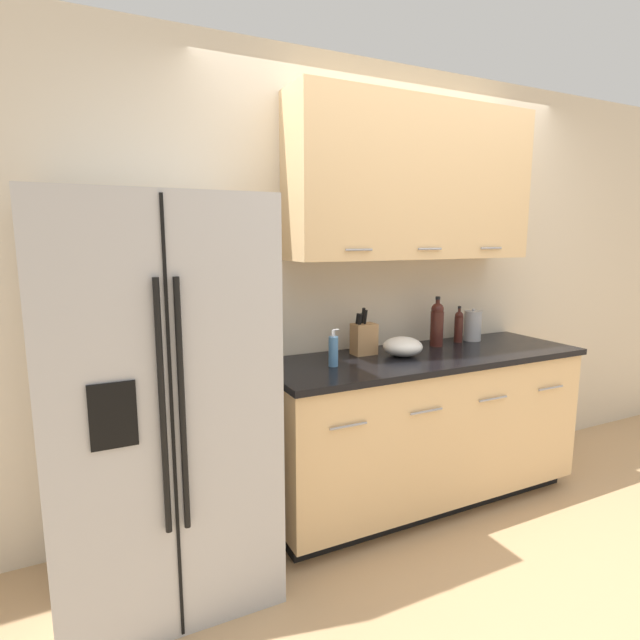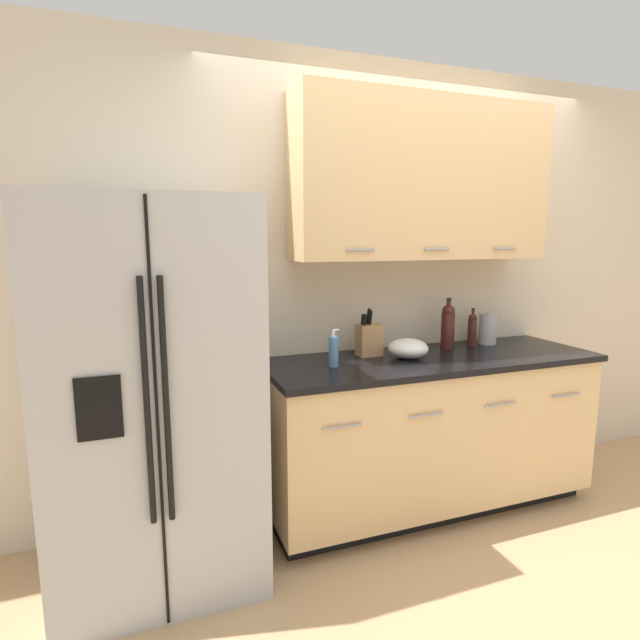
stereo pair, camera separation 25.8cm
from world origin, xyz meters
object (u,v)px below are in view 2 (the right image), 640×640
(soap_dispenser, at_px, (334,351))
(wine_bottle, at_px, (448,325))
(knife_block, at_px, (369,339))
(steel_canister, at_px, (488,328))
(oil_bottle, at_px, (472,329))
(refrigerator, at_px, (154,395))
(mixing_bowl, at_px, (408,348))

(soap_dispenser, bearing_deg, wine_bottle, 11.16)
(knife_block, distance_m, wine_bottle, 0.53)
(soap_dispenser, distance_m, steel_canister, 1.15)
(soap_dispenser, bearing_deg, steel_canister, 9.64)
(wine_bottle, relative_size, oil_bottle, 1.32)
(oil_bottle, bearing_deg, steel_canister, 1.17)
(knife_block, xyz_separation_m, steel_canister, (0.85, 0.03, 0.00))
(refrigerator, relative_size, oil_bottle, 7.45)
(steel_canister, bearing_deg, refrigerator, -173.06)
(soap_dispenser, bearing_deg, mixing_bowl, 4.02)
(knife_block, bearing_deg, refrigerator, -169.60)
(refrigerator, height_order, steel_canister, refrigerator)
(wine_bottle, xyz_separation_m, mixing_bowl, (-0.35, -0.13, -0.09))
(soap_dispenser, xyz_separation_m, oil_bottle, (1.02, 0.19, 0.02))
(steel_canister, bearing_deg, knife_block, -177.99)
(soap_dispenser, height_order, steel_canister, steel_canister)
(steel_canister, bearing_deg, wine_bottle, -174.25)
(knife_block, relative_size, steel_canister, 1.28)
(mixing_bowl, bearing_deg, refrigerator, -176.32)
(mixing_bowl, bearing_deg, oil_bottle, 16.02)
(soap_dispenser, height_order, oil_bottle, oil_bottle)
(refrigerator, relative_size, steel_canister, 8.23)
(mixing_bowl, bearing_deg, wine_bottle, 20.23)
(mixing_bowl, bearing_deg, knife_block, 144.30)
(refrigerator, distance_m, soap_dispenser, 0.92)
(knife_block, bearing_deg, soap_dispenser, -150.19)
(oil_bottle, distance_m, mixing_bowl, 0.57)
(refrigerator, xyz_separation_m, knife_block, (1.19, 0.22, 0.13))
(wine_bottle, height_order, soap_dispenser, wine_bottle)
(knife_block, relative_size, soap_dispenser, 1.37)
(refrigerator, bearing_deg, soap_dispenser, 3.50)
(refrigerator, relative_size, wine_bottle, 5.64)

